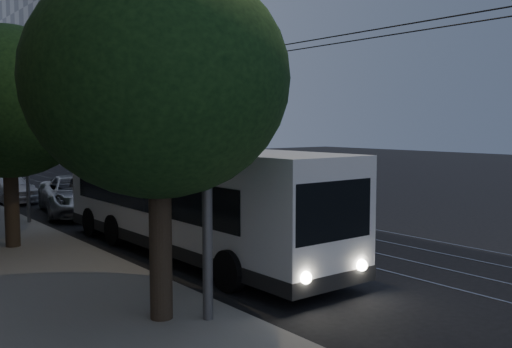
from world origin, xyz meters
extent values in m
plane|color=black|center=(0.00, 0.00, 0.00)|extent=(120.00, 120.00, 0.00)
cube|color=gray|center=(0.28, 20.00, 0.01)|extent=(0.08, 90.00, 0.02)
cube|color=gray|center=(1.72, 20.00, 0.01)|extent=(0.08, 90.00, 0.02)
cube|color=gray|center=(3.28, 20.00, 0.01)|extent=(0.08, 90.00, 0.02)
cube|color=gray|center=(4.72, 20.00, 0.01)|extent=(0.08, 90.00, 0.02)
cylinder|color=black|center=(-3.15, 20.00, 5.60)|extent=(0.02, 90.00, 0.02)
cylinder|color=#5D5D60|center=(-5.30, 10.00, 3.00)|extent=(0.14, 0.14, 6.00)
cube|color=#383C48|center=(18.00, 55.00, 12.00)|extent=(22.00, 18.00, 24.00)
cube|color=#B8B8BA|center=(-2.90, 1.91, 1.80)|extent=(2.72, 12.18, 2.89)
cube|color=black|center=(-2.90, 1.91, 0.51)|extent=(2.76, 12.22, 0.35)
cube|color=black|center=(-2.90, 2.42, 1.92)|extent=(2.75, 9.65, 1.06)
cube|color=black|center=(-2.90, -4.13, 2.08)|extent=(2.28, 0.11, 1.32)
cube|color=black|center=(-2.90, 7.96, 2.03)|extent=(2.08, 0.10, 1.01)
cube|color=#26E552|center=(-2.90, -4.13, 2.99)|extent=(1.62, 0.08, 0.32)
cube|color=gray|center=(-2.90, 4.95, 3.49)|extent=(2.21, 2.25, 0.51)
sphere|color=white|center=(-3.76, -4.18, 0.76)|extent=(0.26, 0.26, 0.26)
sphere|color=white|center=(-2.04, -4.18, 0.76)|extent=(0.26, 0.26, 0.26)
cylinder|color=#5D5D60|center=(-3.20, 6.02, 4.47)|extent=(0.06, 4.58, 2.31)
cylinder|color=#5D5D60|center=(-2.60, 6.02, 4.47)|extent=(0.06, 4.58, 2.31)
cylinder|color=black|center=(-4.14, -1.97, 0.51)|extent=(0.30, 1.01, 1.01)
cylinder|color=black|center=(-1.66, -1.97, 0.51)|extent=(0.30, 1.01, 1.01)
cylinder|color=black|center=(-4.14, 4.59, 0.51)|extent=(0.30, 1.01, 1.01)
cylinder|color=black|center=(-1.66, 4.59, 0.51)|extent=(0.30, 1.01, 1.01)
cylinder|color=black|center=(-4.14, 6.53, 0.51)|extent=(0.30, 1.01, 1.01)
cylinder|color=black|center=(-1.66, 6.53, 0.51)|extent=(0.30, 1.01, 1.01)
imported|color=#B2B5BA|center=(-2.70, 11.79, 0.85)|extent=(4.02, 6.57, 1.70)
imported|color=silver|center=(-4.30, 17.53, 0.74)|extent=(2.91, 4.64, 1.47)
imported|color=silver|center=(-3.47, 20.23, 0.63)|extent=(2.10, 4.44, 1.25)
cylinder|color=black|center=(-6.50, -3.00, 1.46)|extent=(0.44, 0.44, 2.91)
ellipsoid|color=black|center=(-6.50, -3.00, 4.80)|extent=(5.03, 5.03, 4.52)
cylinder|color=black|center=(-7.00, 5.74, 1.34)|extent=(0.44, 0.44, 2.69)
ellipsoid|color=black|center=(-7.00, 5.74, 4.63)|extent=(5.18, 5.18, 4.66)
cylinder|color=#5D5D60|center=(-5.80, -3.59, 5.55)|extent=(0.20, 0.20, 11.10)
camera|label=1|loc=(-11.69, -12.77, 3.95)|focal=40.00mm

